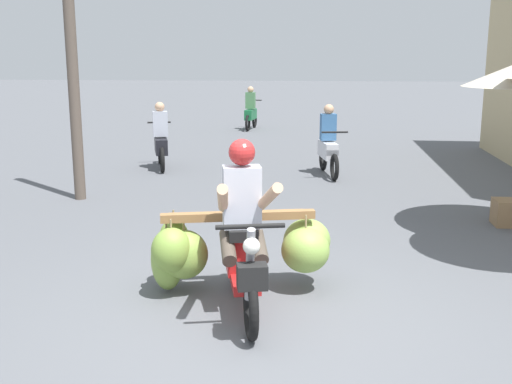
# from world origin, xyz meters

# --- Properties ---
(ground_plane) EXTENTS (120.00, 120.00, 0.00)m
(ground_plane) POSITION_xyz_m (0.00, 0.00, 0.00)
(ground_plane) COLOR #56595E
(motorbike_main_loaded) EXTENTS (1.85, 1.85, 1.58)m
(motorbike_main_loaded) POSITION_xyz_m (-0.33, 0.69, 0.52)
(motorbike_main_loaded) COLOR black
(motorbike_main_loaded) RESTS_ON ground
(motorbike_distant_ahead_left) EXTENTS (0.50, 1.62, 1.40)m
(motorbike_distant_ahead_left) POSITION_xyz_m (-1.95, 14.99, 0.57)
(motorbike_distant_ahead_left) COLOR black
(motorbike_distant_ahead_left) RESTS_ON ground
(motorbike_distant_ahead_right) EXTENTS (0.58, 1.60, 1.40)m
(motorbike_distant_ahead_right) POSITION_xyz_m (0.56, 7.25, 0.57)
(motorbike_distant_ahead_right) COLOR black
(motorbike_distant_ahead_right) RESTS_ON ground
(motorbike_distant_far_ahead) EXTENTS (0.68, 1.57, 1.40)m
(motorbike_distant_far_ahead) POSITION_xyz_m (-2.92, 7.55, 0.57)
(motorbike_distant_far_ahead) COLOR black
(motorbike_distant_far_ahead) RESTS_ON ground
(utility_pole) EXTENTS (0.18, 0.18, 5.18)m
(utility_pole) POSITION_xyz_m (-3.50, 4.61, 2.59)
(utility_pole) COLOR brown
(utility_pole) RESTS_ON ground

